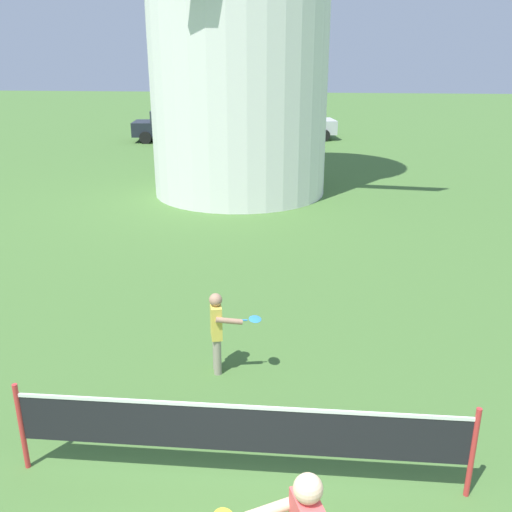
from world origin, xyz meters
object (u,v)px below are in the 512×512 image
tennis_net (239,429)px  parked_car_silver (293,124)px  parked_car_black (177,125)px  player_far (218,328)px

tennis_net → parked_car_silver: bearing=90.4°
parked_car_black → tennis_net: bearing=-75.9°
player_far → parked_car_black: size_ratio=0.28×
parked_car_black → parked_car_silver: 5.98m
parked_car_silver → player_far: bearing=-91.0°
parked_car_silver → parked_car_black: bearing=-169.3°
tennis_net → parked_car_silver: parked_car_silver is taller
player_far → tennis_net: bearing=-75.6°
tennis_net → player_far: 2.31m
tennis_net → player_far: bearing=104.4°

